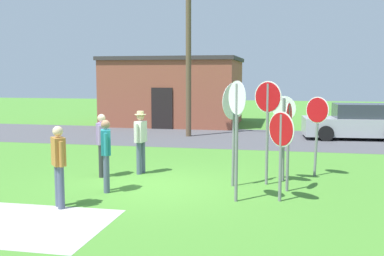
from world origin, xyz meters
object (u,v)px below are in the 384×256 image
object	(u,v)px
utility_pole	(188,49)
person_near_signs	(102,142)
stop_sign_leaning_right	(268,114)
person_holding_notes	(59,162)
person_in_blue	(141,138)
parked_car_on_street	(356,123)
stop_sign_far_back	(317,122)
stop_sign_center_cluster	(281,141)
stop_sign_nearest	(234,115)
stop_sign_rear_right	(237,120)
stop_sign_leaning_left	(288,131)
person_in_dark_shirt	(106,152)
stop_sign_tallest	(284,124)

from	to	relation	value
utility_pole	person_near_signs	world-z (taller)	utility_pole
stop_sign_leaning_right	person_holding_notes	xyz separation A→B (m)	(-4.07, -2.90, -0.82)
person_near_signs	person_in_blue	xyz separation A→B (m)	(0.89, 0.59, 0.03)
parked_car_on_street	stop_sign_leaning_right	size ratio (longest dim) A/B	1.72
stop_sign_far_back	person_in_blue	bearing A→B (deg)	-171.87
stop_sign_center_cluster	stop_sign_nearest	world-z (taller)	stop_sign_nearest
parked_car_on_street	stop_sign_rear_right	bearing A→B (deg)	-110.01
stop_sign_rear_right	person_near_signs	size ratio (longest dim) A/B	1.54
stop_sign_leaning_left	person_in_dark_shirt	distance (m)	4.26
parked_car_on_street	person_in_blue	xyz separation A→B (m)	(-6.87, -8.61, 0.30)
stop_sign_rear_right	person_holding_notes	bearing A→B (deg)	-161.08
stop_sign_leaning_left	person_holding_notes	world-z (taller)	stop_sign_leaning_left
person_in_blue	stop_sign_far_back	bearing A→B (deg)	8.13
utility_pole	stop_sign_leaning_right	world-z (taller)	utility_pole
person_in_dark_shirt	person_in_blue	bearing A→B (deg)	85.65
stop_sign_nearest	person_near_signs	xyz separation A→B (m)	(-3.57, 0.37, -0.82)
parked_car_on_street	stop_sign_far_back	xyz separation A→B (m)	(-2.14, -7.93, 0.77)
person_in_blue	person_near_signs	bearing A→B (deg)	-146.39
stop_sign_rear_right	stop_sign_leaning_right	distance (m)	1.79
person_in_dark_shirt	stop_sign_center_cluster	bearing A→B (deg)	-0.32
stop_sign_nearest	person_near_signs	distance (m)	3.68
utility_pole	stop_sign_leaning_left	size ratio (longest dim) A/B	3.52
utility_pole	stop_sign_rear_right	distance (m)	10.95
utility_pole	person_in_blue	size ratio (longest dim) A/B	4.24
stop_sign_far_back	stop_sign_center_cluster	distance (m)	2.93
person_holding_notes	person_near_signs	bearing A→B (deg)	95.61
utility_pole	stop_sign_center_cluster	world-z (taller)	utility_pole
stop_sign_far_back	stop_sign_rear_right	xyz separation A→B (m)	(-1.83, -2.98, 0.31)
stop_sign_nearest	person_in_blue	xyz separation A→B (m)	(-2.68, 0.96, -0.78)
stop_sign_rear_right	person_in_dark_shirt	distance (m)	3.17
stop_sign_leaning_left	person_in_dark_shirt	xyz separation A→B (m)	(-4.14, -0.90, -0.47)
stop_sign_rear_right	stop_sign_far_back	bearing A→B (deg)	58.43
utility_pole	stop_sign_leaning_left	world-z (taller)	utility_pole
person_holding_notes	person_in_blue	bearing A→B (deg)	80.26
stop_sign_nearest	stop_sign_leaning_right	world-z (taller)	stop_sign_leaning_right
stop_sign_rear_right	stop_sign_leaning_right	world-z (taller)	stop_sign_rear_right
stop_sign_center_cluster	person_in_dark_shirt	world-z (taller)	stop_sign_center_cluster
utility_pole	person_in_blue	world-z (taller)	utility_pole
stop_sign_leaning_left	stop_sign_far_back	distance (m)	2.01
utility_pole	person_near_signs	size ratio (longest dim) A/B	4.36
parked_car_on_street	stop_sign_leaning_left	distance (m)	10.24
stop_sign_leaning_left	stop_sign_leaning_right	xyz separation A→B (m)	(-0.51, 0.58, 0.35)
stop_sign_tallest	person_in_dark_shirt	world-z (taller)	stop_sign_tallest
person_in_blue	person_holding_notes	size ratio (longest dim) A/B	1.03
stop_sign_tallest	person_in_blue	world-z (taller)	stop_sign_tallest
parked_car_on_street	person_in_blue	size ratio (longest dim) A/B	2.54
stop_sign_nearest	person_holding_notes	world-z (taller)	stop_sign_nearest
parked_car_on_street	stop_sign_far_back	size ratio (longest dim) A/B	2.06
stop_sign_rear_right	person_holding_notes	xyz separation A→B (m)	(-3.50, -1.20, -0.81)
parked_car_on_street	stop_sign_tallest	size ratio (longest dim) A/B	2.01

